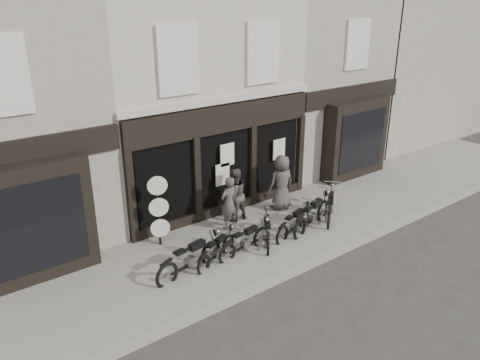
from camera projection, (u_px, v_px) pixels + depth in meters
ground_plane at (282, 248)px, 14.19m from camera, size 90.00×90.00×0.00m
pavement at (263, 235)px, 14.83m from camera, size 30.00×4.20×0.12m
kerb at (312, 264)px, 13.24m from camera, size 30.00×0.25×0.13m
central_building at (176, 86)px, 17.11m from camera, size 7.30×6.22×8.34m
neighbour_right at (302, 71)px, 20.66m from camera, size 5.60×6.73×8.34m
filler_right at (409, 57)px, 25.31m from camera, size 11.00×6.00×8.20m
motorcycle_0 at (191, 261)px, 12.68m from camera, size 2.29×0.73×1.10m
motorcycle_1 at (217, 252)px, 13.27m from camera, size 1.79×1.00×0.92m
motorcycle_2 at (245, 243)px, 13.69m from camera, size 2.06×0.57×0.99m
motorcycle_3 at (267, 232)px, 14.32m from camera, size 1.43×1.70×0.96m
motorcycle_4 at (294, 225)px, 14.78m from camera, size 1.99×0.85×0.98m
motorcycle_5 at (312, 217)px, 15.17m from camera, size 2.29×1.04×1.14m
motorcycle_6 at (330, 208)px, 15.89m from camera, size 1.81×1.59×1.04m
man_left at (229, 203)px, 14.85m from camera, size 0.70×0.52×1.76m
man_centre at (235, 195)px, 15.41m from camera, size 0.88×0.69×1.81m
man_right at (281, 183)px, 16.23m from camera, size 1.02×0.73×1.96m
advert_sign_post at (159, 213)px, 13.78m from camera, size 0.56×0.38×2.42m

